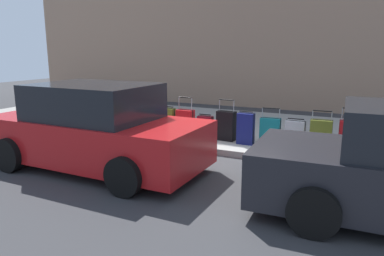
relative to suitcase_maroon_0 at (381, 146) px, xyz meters
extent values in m
plane|color=#333335|center=(3.06, 0.69, -0.41)|extent=(40.00, 40.00, 0.00)
cube|color=gray|center=(3.06, -1.81, -0.34)|extent=(18.00, 5.00, 0.14)
cube|color=maroon|center=(0.00, 0.00, 0.00)|extent=(0.39, 0.25, 0.54)
cube|color=black|center=(0.00, 0.00, 0.00)|extent=(0.39, 0.06, 0.55)
cylinder|color=gray|center=(0.16, -0.01, 0.38)|extent=(0.02, 0.02, 0.22)
cylinder|color=black|center=(0.00, 0.00, 0.49)|extent=(0.32, 0.04, 0.02)
cylinder|color=black|center=(0.17, -0.01, -0.25)|extent=(0.05, 0.02, 0.04)
cube|color=red|center=(0.55, -0.14, 0.07)|extent=(0.48, 0.24, 0.69)
cube|color=black|center=(0.55, -0.14, 0.07)|extent=(0.49, 0.06, 0.70)
cylinder|color=gray|center=(0.34, -0.15, 0.54)|extent=(0.02, 0.02, 0.25)
cylinder|color=gray|center=(0.75, -0.13, 0.54)|extent=(0.02, 0.02, 0.25)
cylinder|color=black|center=(0.55, -0.14, 0.67)|extent=(0.42, 0.04, 0.02)
cylinder|color=black|center=(0.34, -0.15, -0.25)|extent=(0.04, 0.02, 0.04)
cylinder|color=black|center=(0.76, -0.13, -0.25)|extent=(0.04, 0.02, 0.04)
cube|color=#59601E|center=(1.12, 0.00, 0.07)|extent=(0.44, 0.24, 0.68)
cube|color=black|center=(1.12, 0.00, 0.07)|extent=(0.44, 0.06, 0.70)
cylinder|color=gray|center=(0.94, -0.01, 0.51)|extent=(0.02, 0.02, 0.18)
cylinder|color=gray|center=(1.30, 0.01, 0.51)|extent=(0.02, 0.02, 0.18)
cylinder|color=black|center=(1.12, 0.00, 0.60)|extent=(0.37, 0.04, 0.02)
cylinder|color=black|center=(0.93, -0.01, -0.25)|extent=(0.04, 0.02, 0.04)
cylinder|color=black|center=(1.31, 0.01, -0.25)|extent=(0.04, 0.02, 0.04)
cube|color=#9EA0A8|center=(1.65, -0.13, 0.03)|extent=(0.41, 0.25, 0.60)
cube|color=black|center=(1.65, -0.13, 0.03)|extent=(0.41, 0.05, 0.61)
cylinder|color=gray|center=(1.48, -0.13, 0.35)|extent=(0.02, 0.02, 0.04)
cylinder|color=gray|center=(1.82, -0.14, 0.35)|extent=(0.02, 0.02, 0.04)
cylinder|color=black|center=(1.65, -0.13, 0.37)|extent=(0.34, 0.03, 0.02)
cylinder|color=black|center=(1.48, -0.13, -0.25)|extent=(0.04, 0.02, 0.04)
cylinder|color=black|center=(1.83, -0.14, -0.25)|extent=(0.04, 0.02, 0.04)
cube|color=#0F606B|center=(2.19, -0.13, 0.03)|extent=(0.45, 0.23, 0.61)
cube|color=black|center=(2.19, -0.13, 0.03)|extent=(0.45, 0.06, 0.63)
cylinder|color=gray|center=(2.00, -0.14, 0.45)|extent=(0.02, 0.02, 0.22)
cylinder|color=gray|center=(2.38, -0.12, 0.45)|extent=(0.02, 0.02, 0.22)
cylinder|color=black|center=(2.19, -0.13, 0.56)|extent=(0.38, 0.04, 0.02)
cylinder|color=black|center=(2.00, -0.14, -0.25)|extent=(0.04, 0.02, 0.04)
cylinder|color=black|center=(2.39, -0.12, -0.25)|extent=(0.04, 0.02, 0.04)
cube|color=navy|center=(2.71, -0.01, 0.08)|extent=(0.37, 0.21, 0.70)
cube|color=black|center=(2.71, -0.01, 0.08)|extent=(0.37, 0.04, 0.71)
cylinder|color=gray|center=(2.56, 0.00, 0.45)|extent=(0.02, 0.02, 0.04)
cylinder|color=gray|center=(2.87, -0.01, 0.45)|extent=(0.02, 0.02, 0.04)
cylinder|color=black|center=(2.71, -0.01, 0.47)|extent=(0.31, 0.02, 0.02)
cylinder|color=black|center=(2.56, 0.00, -0.25)|extent=(0.04, 0.02, 0.04)
cylinder|color=black|center=(2.87, -0.01, -0.25)|extent=(0.04, 0.02, 0.04)
cube|color=black|center=(3.23, -0.14, 0.07)|extent=(0.45, 0.27, 0.68)
cube|color=black|center=(3.23, -0.14, 0.07)|extent=(0.44, 0.09, 0.70)
cylinder|color=gray|center=(3.05, -0.13, 0.55)|extent=(0.02, 0.02, 0.27)
cylinder|color=gray|center=(3.41, -0.16, 0.55)|extent=(0.02, 0.02, 0.27)
cylinder|color=black|center=(3.23, -0.14, 0.68)|extent=(0.37, 0.06, 0.02)
cylinder|color=black|center=(3.04, -0.13, -0.25)|extent=(0.05, 0.02, 0.04)
cylinder|color=black|center=(3.42, -0.16, -0.25)|extent=(0.05, 0.02, 0.04)
cube|color=maroon|center=(3.74, -0.09, 0.00)|extent=(0.36, 0.20, 0.54)
cube|color=black|center=(3.74, -0.09, 0.00)|extent=(0.37, 0.04, 0.55)
cylinder|color=gray|center=(3.59, -0.09, 0.29)|extent=(0.02, 0.02, 0.04)
cylinder|color=gray|center=(3.89, -0.09, 0.29)|extent=(0.02, 0.02, 0.04)
cylinder|color=black|center=(3.74, -0.09, 0.31)|extent=(0.30, 0.02, 0.02)
cylinder|color=black|center=(3.59, -0.09, -0.25)|extent=(0.04, 0.02, 0.04)
cylinder|color=black|center=(3.89, -0.09, -0.25)|extent=(0.04, 0.02, 0.04)
cube|color=red|center=(4.24, -0.04, 0.06)|extent=(0.42, 0.26, 0.66)
cube|color=black|center=(4.24, -0.04, 0.06)|extent=(0.42, 0.06, 0.68)
cylinder|color=gray|center=(4.07, -0.03, 0.54)|extent=(0.02, 0.02, 0.30)
cylinder|color=gray|center=(4.42, -0.05, 0.54)|extent=(0.02, 0.02, 0.30)
cylinder|color=black|center=(4.24, -0.04, 0.69)|extent=(0.35, 0.04, 0.02)
cylinder|color=black|center=(4.06, -0.03, -0.25)|extent=(0.04, 0.02, 0.04)
cylinder|color=black|center=(4.42, -0.05, -0.25)|extent=(0.04, 0.02, 0.04)
cube|color=#59601E|center=(4.76, -0.10, 0.06)|extent=(0.40, 0.22, 0.66)
cube|color=black|center=(4.76, -0.10, 0.06)|extent=(0.39, 0.07, 0.67)
cylinder|color=gray|center=(4.60, -0.08, 0.41)|extent=(0.02, 0.02, 0.04)
cylinder|color=gray|center=(4.92, -0.11, 0.41)|extent=(0.02, 0.02, 0.04)
cylinder|color=black|center=(4.76, -0.10, 0.43)|extent=(0.32, 0.05, 0.02)
cylinder|color=black|center=(4.59, -0.08, -0.25)|extent=(0.05, 0.02, 0.04)
cylinder|color=black|center=(4.93, -0.11, -0.25)|extent=(0.05, 0.02, 0.04)
cube|color=#9EA0A8|center=(5.31, -0.12, -0.01)|extent=(0.47, 0.19, 0.53)
cube|color=black|center=(5.31, -0.12, -0.01)|extent=(0.48, 0.04, 0.54)
cylinder|color=gray|center=(5.10, -0.12, 0.37)|extent=(0.02, 0.02, 0.23)
cylinder|color=gray|center=(5.51, -0.12, 0.37)|extent=(0.02, 0.02, 0.23)
cylinder|color=black|center=(5.31, -0.12, 0.48)|extent=(0.41, 0.03, 0.02)
cylinder|color=black|center=(5.10, -0.12, -0.25)|extent=(0.04, 0.02, 0.04)
cylinder|color=black|center=(5.51, -0.12, -0.25)|extent=(0.04, 0.02, 0.04)
cylinder|color=red|center=(6.28, -0.07, 0.02)|extent=(0.20, 0.20, 0.58)
sphere|color=red|center=(6.28, -0.07, 0.36)|extent=(0.21, 0.21, 0.21)
cylinder|color=red|center=(6.43, -0.07, 0.05)|extent=(0.09, 0.10, 0.09)
cylinder|color=red|center=(6.13, -0.07, 0.05)|extent=(0.09, 0.10, 0.09)
cylinder|color=brown|center=(6.88, 0.08, 0.16)|extent=(0.12, 0.12, 0.87)
cylinder|color=black|center=(0.80, 3.37, -0.09)|extent=(0.65, 0.25, 0.64)
cylinder|color=black|center=(0.87, 1.64, -0.09)|extent=(0.65, 0.25, 0.64)
cube|color=#AD1619|center=(4.88, 2.44, 0.16)|extent=(4.24, 1.80, 0.79)
cube|color=black|center=(4.88, 2.44, 0.87)|extent=(2.21, 1.64, 0.64)
cylinder|color=black|center=(6.20, 3.32, -0.09)|extent=(0.64, 0.23, 0.64)
cylinder|color=black|center=(6.18, 1.54, -0.09)|extent=(0.64, 0.23, 0.64)
cylinder|color=black|center=(3.58, 3.34, -0.09)|extent=(0.64, 0.23, 0.64)
cylinder|color=black|center=(3.56, 1.57, -0.09)|extent=(0.64, 0.23, 0.64)
camera|label=1|loc=(0.37, 7.61, 1.81)|focal=33.78mm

